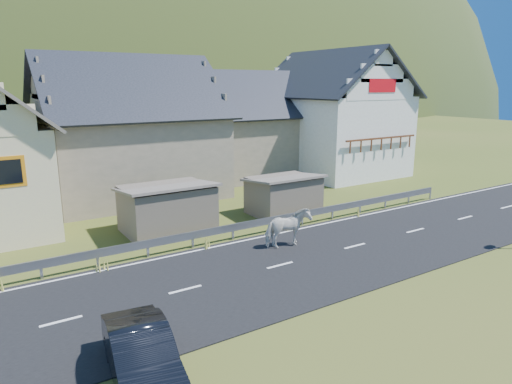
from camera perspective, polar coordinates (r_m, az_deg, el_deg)
ground at (r=18.01m, az=3.02°, el=-9.25°), size 160.00×160.00×0.00m
road at (r=18.00m, az=3.02°, el=-9.19°), size 60.00×7.00×0.04m
lane_markings at (r=17.99m, az=3.02°, el=-9.11°), size 60.00×6.60×0.01m
guardrail at (r=20.73m, az=-2.91°, el=-4.51°), size 28.10×0.09×0.75m
shed_left at (r=22.20m, az=-11.05°, el=-2.08°), size 4.30×3.30×2.40m
shed_right at (r=24.84m, az=3.44°, el=-0.44°), size 3.80×2.90×2.20m
house_stone_a at (r=29.88m, az=-15.69°, el=8.49°), size 10.80×9.80×8.90m
house_stone_b at (r=35.88m, az=-1.04°, el=9.07°), size 9.80×8.80×8.10m
house_white at (r=37.02m, az=9.52°, el=10.31°), size 8.80×10.80×9.70m
mountain at (r=195.90m, az=-28.04°, el=3.90°), size 440.00×280.00×260.00m
horse at (r=19.69m, az=3.98°, el=-4.53°), size 1.05×2.05×1.68m
car at (r=11.72m, az=-14.05°, el=-19.34°), size 1.92×4.18×1.33m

